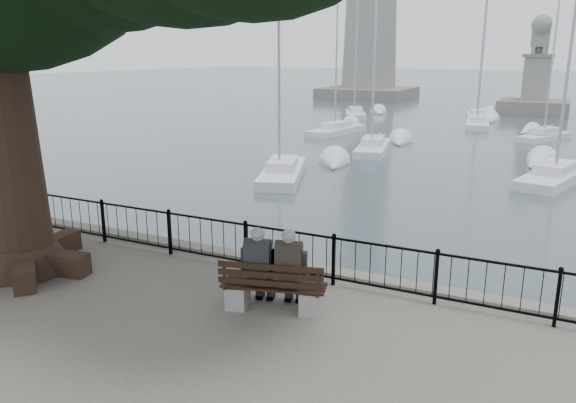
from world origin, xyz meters
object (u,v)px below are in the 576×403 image
Objects in this scene: bench at (273,293)px; lion_monument at (535,90)px; person_right at (290,272)px; person_left at (260,270)px.

bench is 0.22× the size of lion_monument.
person_right is (0.25, 0.18, 0.37)m from bench.
bench is at bearing -91.79° from lion_monument.
bench is 1.25× the size of person_left.
bench is 0.47m from person_left.
lion_monument is (1.81, 48.95, 0.52)m from person_left.
person_right is 48.82m from lion_monument.
person_right reaches higher than bench.
bench is 0.48m from person_right.
lion_monument is at bearing 88.50° from person_right.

